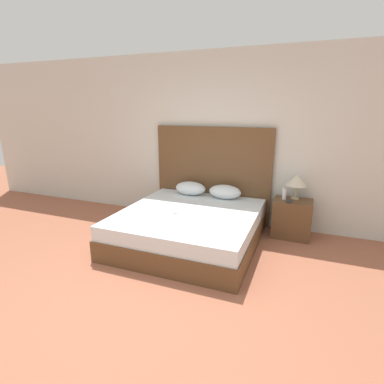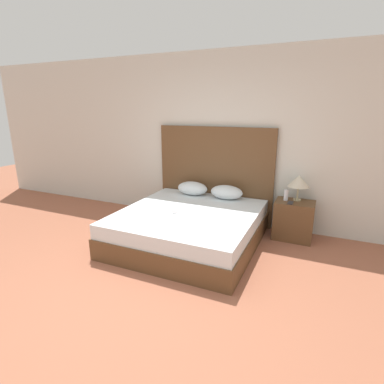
{
  "view_description": "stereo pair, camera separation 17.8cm",
  "coord_description": "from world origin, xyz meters",
  "views": [
    {
      "loc": [
        1.4,
        -2.1,
        1.85
      ],
      "look_at": [
        -0.07,
        1.61,
        0.72
      ],
      "focal_mm": 28.0,
      "sensor_mm": 36.0,
      "label": 1
    },
    {
      "loc": [
        1.56,
        -2.03,
        1.85
      ],
      "look_at": [
        -0.07,
        1.61,
        0.72
      ],
      "focal_mm": 28.0,
      "sensor_mm": 36.0,
      "label": 2
    }
  ],
  "objects": [
    {
      "name": "bed",
      "position": [
        -0.07,
        1.51,
        0.23
      ],
      "size": [
        1.84,
        1.94,
        0.47
      ],
      "color": "brown",
      "rests_on": "ground_plane"
    },
    {
      "name": "wall_back",
      "position": [
        0.0,
        2.59,
        1.35
      ],
      "size": [
        10.0,
        0.06,
        2.7
      ],
      "color": "silver",
      "rests_on": "ground_plane"
    },
    {
      "name": "pillow_left",
      "position": [
        -0.36,
        2.28,
        0.58
      ],
      "size": [
        0.51,
        0.31,
        0.21
      ],
      "color": "silver",
      "rests_on": "bed"
    },
    {
      "name": "headboard",
      "position": [
        -0.07,
        2.51,
        0.78
      ],
      "size": [
        1.93,
        0.05,
        1.56
      ],
      "color": "brown",
      "rests_on": "ground_plane"
    },
    {
      "name": "phone_on_bed",
      "position": [
        -0.25,
        1.41,
        0.48
      ],
      "size": [
        0.15,
        0.16,
        0.01
      ],
      "color": "#B7B7BC",
      "rests_on": "bed"
    },
    {
      "name": "table_lamp",
      "position": [
        1.26,
        2.34,
        0.84
      ],
      "size": [
        0.3,
        0.3,
        0.37
      ],
      "color": "tan",
      "rests_on": "nightstand"
    },
    {
      "name": "ground_plane",
      "position": [
        0.0,
        0.0,
        0.0
      ],
      "size": [
        16.0,
        16.0,
        0.0
      ],
      "primitive_type": "plane",
      "color": "#9E5B42"
    },
    {
      "name": "pillow_right",
      "position": [
        0.22,
        2.28,
        0.58
      ],
      "size": [
        0.51,
        0.31,
        0.21
      ],
      "color": "silver",
      "rests_on": "bed"
    },
    {
      "name": "nightstand",
      "position": [
        1.25,
        2.27,
        0.28
      ],
      "size": [
        0.54,
        0.4,
        0.56
      ],
      "color": "brown",
      "rests_on": "ground_plane"
    },
    {
      "name": "toiletry_bottle",
      "position": [
        1.11,
        2.27,
        0.64
      ],
      "size": [
        0.06,
        0.06,
        0.16
      ],
      "color": "silver",
      "rests_on": "nightstand"
    },
    {
      "name": "phone_on_nightstand",
      "position": [
        1.19,
        2.17,
        0.57
      ],
      "size": [
        0.07,
        0.15,
        0.01
      ],
      "color": "#232328",
      "rests_on": "nightstand"
    }
  ]
}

